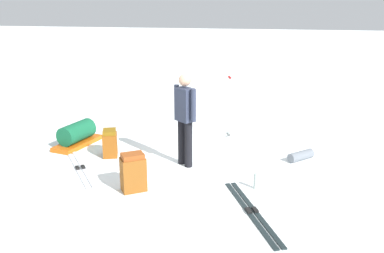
# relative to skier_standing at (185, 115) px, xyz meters

# --- Properties ---
(ground_plane) EXTENTS (80.00, 80.00, 0.00)m
(ground_plane) POSITION_rel_skier_standing_xyz_m (0.16, -0.10, -0.95)
(ground_plane) COLOR white
(skier_standing) EXTENTS (0.39, 0.46, 1.70)m
(skier_standing) POSITION_rel_skier_standing_xyz_m (0.00, 0.00, 0.00)
(skier_standing) COLOR black
(skier_standing) RESTS_ON ground_plane
(ski_pair_near) EXTENTS (1.57, 1.24, 0.05)m
(ski_pair_near) POSITION_rel_skier_standing_xyz_m (-0.58, 1.81, -0.94)
(ski_pair_near) COLOR silver
(ski_pair_near) RESTS_ON ground_plane
(ski_pair_far) EXTENTS (1.86, 0.98, 0.05)m
(ski_pair_far) POSITION_rel_skier_standing_xyz_m (-1.57, -1.33, -0.94)
(ski_pair_far) COLOR #1B2628
(ski_pair_far) RESTS_ON ground_plane
(backpack_large_dark) EXTENTS (0.42, 0.37, 0.54)m
(backpack_large_dark) POSITION_rel_skier_standing_xyz_m (0.16, 1.53, -0.69)
(backpack_large_dark) COLOR #8D4914
(backpack_large_dark) RESTS_ON ground_plane
(backpack_bright) EXTENTS (0.44, 0.46, 0.63)m
(backpack_bright) POSITION_rel_skier_standing_xyz_m (-1.22, 0.57, -0.65)
(backpack_bright) COLOR brown
(backpack_bright) RESTS_ON ground_plane
(ski_poles_planted_near) EXTENTS (0.20, 0.11, 1.37)m
(ski_poles_planted_near) POSITION_rel_skier_standing_xyz_m (1.83, -0.58, -0.20)
(ski_poles_planted_near) COLOR #AFC1C0
(ski_poles_planted_near) RESTS_ON ground_plane
(gear_sled) EXTENTS (1.22, 0.68, 0.49)m
(gear_sled) POSITION_rel_skier_standing_xyz_m (0.62, 2.46, -0.73)
(gear_sled) COLOR #D85A11
(gear_sled) RESTS_ON ground_plane
(sleeping_mat_rolled) EXTENTS (0.51, 0.52, 0.18)m
(sleeping_mat_rolled) POSITION_rel_skier_standing_xyz_m (0.67, -2.11, -0.86)
(sleeping_mat_rolled) COLOR slate
(sleeping_mat_rolled) RESTS_ON ground_plane
(thermos_bottle) EXTENTS (0.07, 0.07, 0.26)m
(thermos_bottle) POSITION_rel_skier_standing_xyz_m (-0.77, -1.33, -0.82)
(thermos_bottle) COLOR #ADC0BB
(thermos_bottle) RESTS_ON ground_plane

